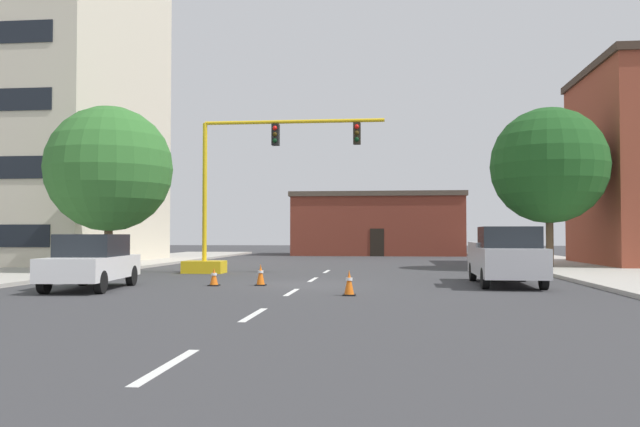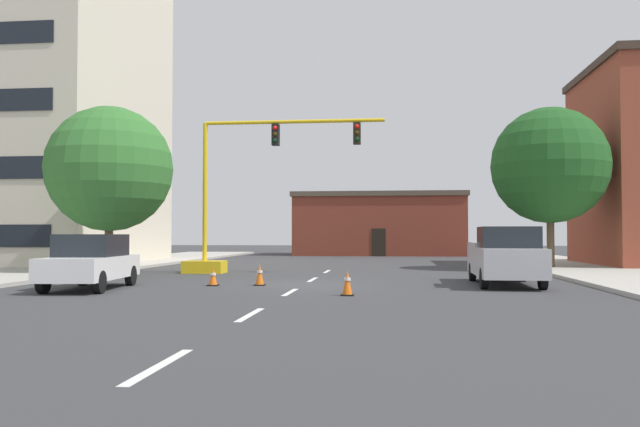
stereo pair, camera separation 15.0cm
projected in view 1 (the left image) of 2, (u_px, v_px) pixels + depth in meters
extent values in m
plane|color=#38383A|center=(305.00, 285.00, 22.49)|extent=(160.00, 160.00, 0.00)
cube|color=#B2ADA3|center=(71.00, 269.00, 31.77)|extent=(6.00, 56.00, 0.14)
cube|color=#B2ADA3|center=(605.00, 272.00, 29.12)|extent=(6.00, 56.00, 0.14)
cube|color=silver|center=(167.00, 366.00, 8.58)|extent=(0.16, 2.40, 0.01)
cube|color=silver|center=(254.00, 315.00, 14.05)|extent=(0.16, 2.40, 0.01)
cube|color=silver|center=(292.00, 292.00, 19.51)|extent=(0.16, 2.40, 0.01)
cube|color=silver|center=(313.00, 280.00, 24.98)|extent=(0.16, 2.40, 0.01)
cube|color=silver|center=(327.00, 271.00, 30.45)|extent=(0.16, 2.40, 0.01)
cube|color=beige|center=(23.00, 97.00, 39.05)|extent=(13.60, 13.70, 19.97)
cube|color=brown|center=(378.00, 227.00, 55.35)|extent=(13.93, 7.54, 4.80)
cube|color=#4C4238|center=(378.00, 196.00, 55.43)|extent=(14.23, 7.84, 0.40)
cube|color=black|center=(377.00, 242.00, 51.53)|extent=(1.10, 0.06, 2.20)
cube|color=yellow|center=(204.00, 267.00, 29.19)|extent=(1.80, 1.20, 0.55)
cylinder|color=yellow|center=(205.00, 192.00, 29.29)|extent=(0.20, 0.20, 6.20)
cylinder|color=yellow|center=(293.00, 122.00, 28.97)|extent=(8.07, 0.16, 0.16)
cube|color=black|center=(276.00, 135.00, 29.03)|extent=(0.32, 0.36, 0.95)
sphere|color=red|center=(275.00, 128.00, 28.85)|extent=(0.20, 0.20, 0.20)
sphere|color=#38280A|center=(275.00, 134.00, 28.85)|extent=(0.20, 0.20, 0.20)
sphere|color=black|center=(275.00, 141.00, 28.84)|extent=(0.20, 0.20, 0.20)
cube|color=black|center=(357.00, 134.00, 28.65)|extent=(0.32, 0.36, 0.95)
sphere|color=red|center=(357.00, 127.00, 28.47)|extent=(0.20, 0.20, 0.20)
sphere|color=#38280A|center=(357.00, 133.00, 28.46)|extent=(0.20, 0.20, 0.20)
sphere|color=black|center=(357.00, 139.00, 28.45)|extent=(0.20, 0.20, 0.20)
cylinder|color=brown|center=(108.00, 245.00, 28.48)|extent=(0.36, 0.36, 2.56)
sphere|color=#33702D|center=(109.00, 169.00, 28.59)|extent=(5.49, 5.49, 5.49)
cylinder|color=brown|center=(550.00, 239.00, 31.88)|extent=(0.36, 0.36, 2.99)
sphere|color=#1E511E|center=(549.00, 165.00, 32.00)|extent=(5.69, 5.69, 5.69)
cube|color=#BCBCC1|center=(505.00, 261.00, 22.38)|extent=(2.12, 5.44, 0.95)
cube|color=#1E2328|center=(509.00, 237.00, 21.52)|extent=(1.88, 1.84, 0.70)
cube|color=#BCBCC1|center=(500.00, 244.00, 23.58)|extent=(2.06, 2.85, 0.16)
cylinder|color=black|center=(544.00, 279.00, 20.43)|extent=(0.23, 0.68, 0.68)
cylinder|color=black|center=(485.00, 278.00, 20.66)|extent=(0.23, 0.68, 0.68)
cylinder|color=black|center=(522.00, 272.00, 24.07)|extent=(0.23, 0.68, 0.68)
cylinder|color=black|center=(473.00, 272.00, 24.30)|extent=(0.23, 0.68, 0.68)
cube|color=white|center=(91.00, 268.00, 20.56)|extent=(2.29, 4.66, 0.70)
cube|color=#1E2328|center=(93.00, 245.00, 20.68)|extent=(1.92, 2.46, 0.70)
cylinder|color=black|center=(83.00, 276.00, 22.08)|extent=(0.29, 0.70, 0.68)
cylinder|color=black|center=(131.00, 276.00, 22.07)|extent=(0.29, 0.70, 0.68)
cylinder|color=black|center=(44.00, 282.00, 19.02)|extent=(0.29, 0.70, 0.68)
cylinder|color=black|center=(101.00, 282.00, 19.01)|extent=(0.29, 0.70, 0.68)
cube|color=black|center=(349.00, 295.00, 18.45)|extent=(0.36, 0.36, 0.04)
cone|color=orange|center=(349.00, 282.00, 18.46)|extent=(0.28, 0.28, 0.69)
cylinder|color=white|center=(349.00, 279.00, 18.46)|extent=(0.19, 0.19, 0.08)
cube|color=black|center=(261.00, 285.00, 22.08)|extent=(0.36, 0.36, 0.04)
cone|color=orange|center=(261.00, 274.00, 22.09)|extent=(0.28, 0.28, 0.69)
cylinder|color=white|center=(261.00, 272.00, 22.10)|extent=(0.19, 0.19, 0.08)
cube|color=black|center=(214.00, 285.00, 21.95)|extent=(0.36, 0.36, 0.04)
cone|color=orange|center=(214.00, 276.00, 21.96)|extent=(0.28, 0.28, 0.57)
cylinder|color=white|center=(214.00, 274.00, 21.97)|extent=(0.19, 0.19, 0.08)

